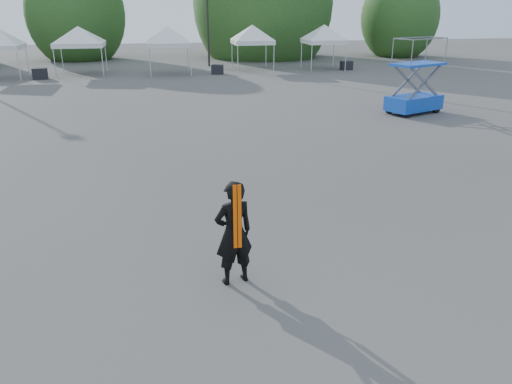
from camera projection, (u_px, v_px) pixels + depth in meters
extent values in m
plane|color=#474442|center=(238.00, 233.00, 10.99)|extent=(120.00, 120.00, 0.00)
cylinder|color=black|center=(207.00, 5.00, 39.24)|extent=(0.16, 0.16, 9.50)
cylinder|color=#382314|center=(80.00, 47.00, 45.80)|extent=(0.36, 0.36, 2.27)
ellipsoid|color=#264F1A|center=(76.00, 14.00, 44.81)|extent=(4.16, 4.16, 4.78)
cylinder|color=#382314|center=(263.00, 42.00, 47.96)|extent=(0.36, 0.36, 2.80)
ellipsoid|color=#264F1A|center=(263.00, 3.00, 46.74)|extent=(5.12, 5.12, 5.89)
cylinder|color=#382314|center=(397.00, 45.00, 48.67)|extent=(0.36, 0.36, 2.10)
ellipsoid|color=#264F1A|center=(400.00, 17.00, 47.76)|extent=(3.84, 3.84, 4.42)
cylinder|color=silver|center=(19.00, 65.00, 32.67)|extent=(0.06, 0.06, 2.00)
cylinder|color=silver|center=(28.00, 61.00, 35.09)|extent=(0.06, 0.06, 2.00)
cube|color=white|center=(0.00, 47.00, 33.25)|extent=(2.83, 2.83, 0.30)
cylinder|color=silver|center=(55.00, 63.00, 34.07)|extent=(0.06, 0.06, 2.00)
cylinder|color=silver|center=(103.00, 62.00, 34.66)|extent=(0.06, 0.06, 2.00)
cylinder|color=silver|center=(62.00, 58.00, 36.97)|extent=(0.06, 0.06, 2.00)
cylinder|color=silver|center=(106.00, 58.00, 37.55)|extent=(0.06, 0.06, 2.00)
cube|color=white|center=(80.00, 45.00, 35.43)|extent=(3.35, 3.35, 0.30)
pyramid|color=white|center=(78.00, 26.00, 34.99)|extent=(4.74, 4.74, 1.10)
cylinder|color=silver|center=(150.00, 62.00, 34.41)|extent=(0.06, 0.06, 2.00)
cylinder|color=silver|center=(191.00, 62.00, 34.94)|extent=(0.06, 0.06, 2.00)
cylinder|color=silver|center=(150.00, 58.00, 36.99)|extent=(0.06, 0.06, 2.00)
cylinder|color=silver|center=(188.00, 58.00, 37.51)|extent=(0.06, 0.06, 2.00)
cube|color=white|center=(169.00, 44.00, 35.58)|extent=(3.01, 3.01, 0.30)
pyramid|color=white|center=(168.00, 26.00, 35.15)|extent=(4.26, 4.26, 1.10)
cylinder|color=silver|center=(238.00, 59.00, 36.75)|extent=(0.06, 0.06, 2.00)
cylinder|color=silver|center=(274.00, 58.00, 37.26)|extent=(0.06, 0.06, 2.00)
cylinder|color=silver|center=(232.00, 55.00, 39.26)|extent=(0.06, 0.06, 2.00)
cylinder|color=silver|center=(266.00, 55.00, 39.78)|extent=(0.06, 0.06, 2.00)
cube|color=white|center=(252.00, 42.00, 37.88)|extent=(2.94, 2.94, 0.30)
pyramid|color=white|center=(252.00, 25.00, 37.44)|extent=(4.16, 4.16, 1.10)
cylinder|color=silver|center=(312.00, 58.00, 37.26)|extent=(0.06, 0.06, 2.00)
cylinder|color=silver|center=(346.00, 57.00, 37.76)|extent=(0.06, 0.06, 2.00)
cylinder|color=silver|center=(301.00, 55.00, 39.74)|extent=(0.06, 0.06, 2.00)
cylinder|color=silver|center=(334.00, 54.00, 40.24)|extent=(0.06, 0.06, 2.00)
cube|color=white|center=(324.00, 42.00, 38.37)|extent=(2.90, 2.90, 0.30)
pyramid|color=white|center=(324.00, 24.00, 37.93)|extent=(4.11, 4.11, 1.10)
imported|color=black|center=(234.00, 233.00, 8.74)|extent=(0.80, 0.63, 1.93)
cube|color=#F95604|center=(235.00, 217.00, 8.43)|extent=(0.15, 0.03, 1.16)
cube|color=#0E44B6|center=(414.00, 103.00, 23.03)|extent=(2.90, 2.18, 0.65)
cube|color=#0E44B6|center=(418.00, 64.00, 22.42)|extent=(2.78, 2.09, 0.11)
cylinder|color=black|center=(408.00, 113.00, 22.20)|extent=(0.42, 0.30, 0.39)
cylinder|color=black|center=(436.00, 109.00, 23.21)|extent=(0.42, 0.30, 0.39)
cylinder|color=black|center=(390.00, 109.00, 23.05)|extent=(0.42, 0.30, 0.39)
cylinder|color=black|center=(418.00, 105.00, 24.06)|extent=(0.42, 0.30, 0.39)
cube|color=black|center=(40.00, 74.00, 33.70)|extent=(1.04, 0.86, 0.74)
cube|color=black|center=(217.00, 69.00, 36.18)|extent=(0.97, 0.82, 0.66)
cube|color=black|center=(346.00, 65.00, 38.58)|extent=(0.86, 0.68, 0.66)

